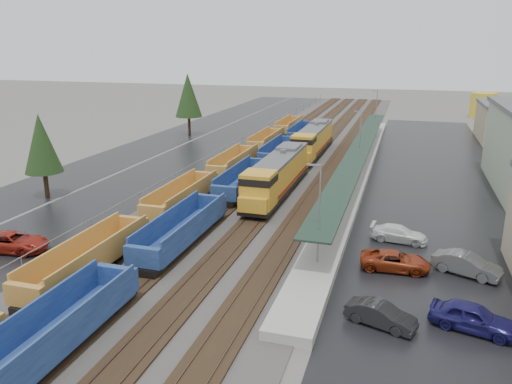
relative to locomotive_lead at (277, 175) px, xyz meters
The scene contains 22 objects.
ballast_strip 23.00m from the locomotive_lead, 95.01° to the left, with size 20.00×160.00×0.08m, color #302D2B.
trackbed 22.99m from the locomotive_lead, 95.01° to the left, with size 14.60×160.00×0.22m.
west_parking_lot 28.54m from the locomotive_lead, 126.72° to the left, with size 10.00×160.00×0.02m, color black.
west_road 35.42m from the locomotive_lead, 139.83° to the left, with size 9.00×160.00×0.02m, color black.
east_commuter_lot 21.41m from the locomotive_lead, 36.97° to the left, with size 16.00×100.00×0.02m, color black.
station_platform 14.93m from the locomotive_lead, 59.64° to the left, with size 3.00×80.00×8.00m.
chainlink_fence 24.16m from the locomotive_lead, 118.44° to the left, with size 0.08×160.04×2.02m.
distant_hills 178.69m from the locomotive_lead, 76.14° to the left, with size 301.00×140.00×25.20m.
tree_west_near 25.29m from the locomotive_lead, 163.29° to the right, with size 3.96×3.96×9.00m.
tree_west_far 41.51m from the locomotive_lead, 127.32° to the left, with size 4.84×4.84×11.00m.
tree_east 33.54m from the locomotive_lead, 38.65° to the left, with size 4.40×4.40×10.00m.
locomotive_lead is the anchor object (origin of this frame).
locomotive_trail 21.00m from the locomotive_lead, 90.00° to the left, with size 3.00×19.79×4.48m.
well_string_yellow 10.65m from the locomotive_lead, 139.10° to the right, with size 2.68×107.72×2.38m.
well_string_blue 8.48m from the locomotive_lead, 118.46° to the right, with size 2.82×95.27×2.50m.
storage_tank 78.09m from the locomotive_lead, 68.10° to the left, with size 5.51×5.51×5.51m, color gold.
parked_car_west_c 26.42m from the locomotive_lead, 128.37° to the right, with size 5.55×2.56×1.54m, color maroon.
parked_car_east_a 26.64m from the locomotive_lead, 62.27° to the right, with size 4.15×1.45×1.37m, color black.
parked_car_east_b 20.21m from the locomotive_lead, 50.04° to the right, with size 5.01×2.31×1.39m, color maroon.
parked_car_east_c 16.35m from the locomotive_lead, 36.59° to the right, with size 4.67×1.90×1.36m, color silver.
parked_car_east_d 28.53m from the locomotive_lead, 52.17° to the right, with size 4.78×1.92×1.63m, color #181653.
parked_car_east_e 23.25m from the locomotive_lead, 39.66° to the right, with size 4.71×1.64×1.55m, color #515456.
Camera 1 is at (14.86, -13.27, 15.91)m, focal length 35.00 mm.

